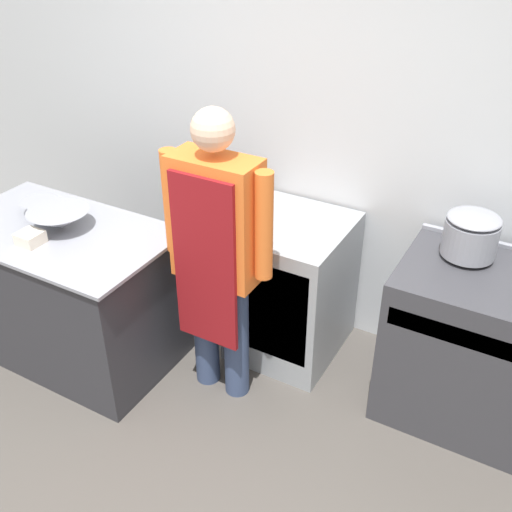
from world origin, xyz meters
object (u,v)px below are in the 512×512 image
(mixing_bowl, at_px, (60,219))
(stock_pot, at_px, (471,234))
(plastic_tub, at_px, (30,238))
(stove, at_px, (490,352))
(person_cook, at_px, (217,247))
(fridge_unit, at_px, (291,288))

(mixing_bowl, relative_size, stock_pot, 1.29)
(mixing_bowl, xyz_separation_m, stock_pot, (2.08, 0.76, 0.11))
(mixing_bowl, xyz_separation_m, plastic_tub, (-0.02, -0.20, -0.02))
(stove, height_order, person_cook, person_cook)
(fridge_unit, xyz_separation_m, stock_pot, (0.94, 0.10, 0.59))
(plastic_tub, distance_m, stock_pot, 2.31)
(fridge_unit, distance_m, plastic_tub, 1.52)
(fridge_unit, bearing_deg, stock_pot, 5.83)
(stove, distance_m, plastic_tub, 2.52)
(fridge_unit, distance_m, person_cook, 0.75)
(stove, xyz_separation_m, mixing_bowl, (-2.31, -0.64, 0.47))
(fridge_unit, xyz_separation_m, person_cook, (-0.18, -0.52, 0.51))
(fridge_unit, bearing_deg, mixing_bowl, -149.80)
(fridge_unit, relative_size, mixing_bowl, 2.50)
(plastic_tub, bearing_deg, stove, 19.96)
(stove, height_order, stock_pot, stock_pot)
(stove, bearing_deg, person_cook, -159.76)
(person_cook, bearing_deg, mixing_bowl, -171.59)
(person_cook, bearing_deg, stove, 20.24)
(fridge_unit, bearing_deg, person_cook, -109.30)
(stove, xyz_separation_m, person_cook, (-1.36, -0.50, 0.50))
(person_cook, bearing_deg, fridge_unit, 70.70)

